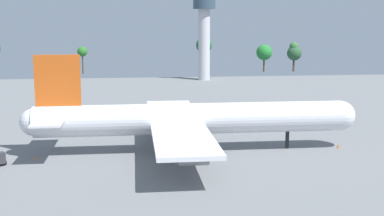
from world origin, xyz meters
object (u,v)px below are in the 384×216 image
cargo_airplane (190,119)px  safety_cone_nose (338,146)px  control_tower (204,29)px  safety_cone_tail (35,158)px  catering_truck (312,116)px

cargo_airplane → safety_cone_nose: size_ratio=88.01×
cargo_airplane → control_tower: control_tower is taller
safety_cone_nose → safety_cone_tail: size_ratio=1.14×
safety_cone_tail → control_tower: (45.72, 115.35, 20.18)m
control_tower → safety_cone_nose: bearing=-85.0°
catering_truck → safety_cone_nose: size_ratio=7.89×
cargo_airplane → safety_cone_nose: 28.84m
cargo_airplane → catering_truck: (32.64, 25.67, -4.93)m
cargo_airplane → safety_cone_nose: (28.25, -1.01, -5.70)m
cargo_airplane → safety_cone_tail: cargo_airplane is taller
cargo_airplane → safety_cone_nose: cargo_airplane is taller
safety_cone_nose → catering_truck: bearing=80.7°
safety_cone_nose → safety_cone_tail: bearing=-178.4°
catering_truck → safety_cone_nose: 27.05m
catering_truck → safety_cone_tail: bearing=-154.8°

